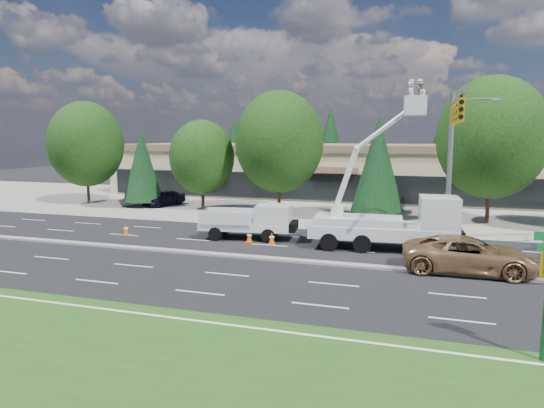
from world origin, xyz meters
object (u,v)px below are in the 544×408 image
(signal_mast, at_px, (453,141))
(utility_pickup, at_px, (252,225))
(minivan, at_px, (469,255))
(bucket_truck, at_px, (393,216))

(signal_mast, bearing_deg, utility_pickup, -168.30)
(minivan, bearing_deg, signal_mast, 5.75)
(signal_mast, relative_size, minivan, 1.68)
(utility_pickup, relative_size, bucket_truck, 0.63)
(signal_mast, height_order, utility_pickup, signal_mast)
(signal_mast, distance_m, bucket_truck, 5.84)
(bucket_truck, bearing_deg, minivan, -48.80)
(bucket_truck, relative_size, minivan, 1.55)
(utility_pickup, distance_m, bucket_truck, 8.62)
(utility_pickup, bearing_deg, minivan, -26.22)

